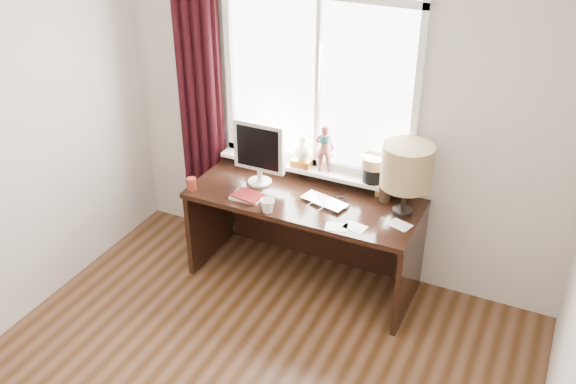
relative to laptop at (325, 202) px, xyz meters
The scene contains 15 objects.
wall_back 0.67m from the laptop, 100.29° to the left, with size 3.50×2.60×0.00m, color beige.
wall_right 2.38m from the laptop, 43.75° to the right, with size 4.00×2.60×0.00m, color beige.
laptop is the anchor object (origin of this frame).
mug 0.42m from the laptop, 139.02° to the right, with size 0.10×0.10×0.10m, color white.
red_cup 1.00m from the laptop, 166.56° to the right, with size 0.07×0.07×0.09m, color maroon.
window 0.68m from the laptop, 121.29° to the left, with size 1.52×0.20×1.40m.
curtain 1.29m from the laptop, 166.03° to the left, with size 0.38×0.09×2.25m.
desk 0.33m from the laptop, 145.04° to the left, with size 1.70×0.70×0.75m.
monitor 0.63m from the laptop, behind, with size 0.40×0.18×0.49m.
notebook_stack 0.56m from the laptop, 162.95° to the right, with size 0.24×0.18×0.03m.
brush_holder 0.44m from the laptop, 31.74° to the left, with size 0.09×0.09×0.25m.
icon_frame 0.43m from the laptop, 37.24° to the left, with size 0.10×0.03×0.13m.
table_lamp 0.65m from the laptop, 12.06° to the left, with size 0.35×0.35×0.52m.
loose_papers 0.39m from the laptop, 25.03° to the right, with size 0.55×0.35×0.00m.
desk_cables 0.12m from the laptop, 35.54° to the left, with size 0.20×0.24×0.01m.
Camera 1 is at (1.52, -2.06, 3.10)m, focal length 40.00 mm.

